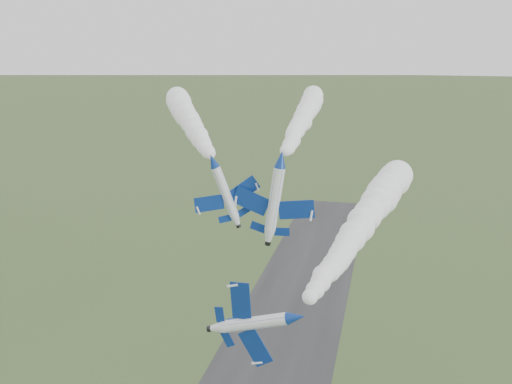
% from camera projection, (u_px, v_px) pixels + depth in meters
% --- Properties ---
extents(jet_lead, '(4.37, 11.85, 9.32)m').
position_uv_depth(jet_lead, '(296.00, 318.00, 59.43)').
color(jet_lead, white).
extents(smoke_trail_jet_lead, '(13.02, 58.07, 5.95)m').
position_uv_depth(smoke_trail_jet_lead, '(364.00, 220.00, 86.72)').
color(smoke_trail_jet_lead, white).
extents(jet_pair_left, '(9.22, 11.21, 3.90)m').
position_uv_depth(jet_pair_left, '(213.00, 161.00, 79.86)').
color(jet_pair_left, white).
extents(smoke_trail_jet_pair_left, '(32.33, 65.24, 5.66)m').
position_uv_depth(smoke_trail_jet_pair_left, '(189.00, 119.00, 114.30)').
color(smoke_trail_jet_pair_left, white).
extents(jet_pair_right, '(11.69, 14.13, 3.69)m').
position_uv_depth(jet_pair_right, '(281.00, 159.00, 78.95)').
color(jet_pair_right, white).
extents(smoke_trail_jet_pair_right, '(7.76, 56.15, 4.73)m').
position_uv_depth(smoke_trail_jet_pair_right, '(303.00, 118.00, 108.90)').
color(smoke_trail_jet_pair_right, white).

